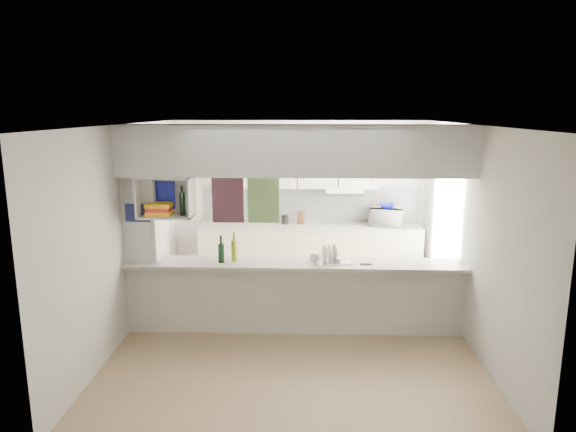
{
  "coord_description": "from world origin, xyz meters",
  "views": [
    {
      "loc": [
        0.13,
        -6.09,
        2.77
      ],
      "look_at": [
        -0.1,
        0.5,
        1.4
      ],
      "focal_mm": 32.0,
      "sensor_mm": 36.0,
      "label": 1
    }
  ],
  "objects_px": {
    "microwave": "(386,217)",
    "wine_bottles": "(228,251)",
    "bowl": "(387,206)",
    "dish_rack": "(333,255)"
  },
  "relations": [
    {
      "from": "dish_rack",
      "to": "wine_bottles",
      "type": "height_order",
      "value": "wine_bottles"
    },
    {
      "from": "microwave",
      "to": "dish_rack",
      "type": "relative_size",
      "value": 1.09
    },
    {
      "from": "bowl",
      "to": "dish_rack",
      "type": "xyz_separation_m",
      "value": [
        -0.97,
        -2.05,
        -0.24
      ]
    },
    {
      "from": "bowl",
      "to": "microwave",
      "type": "bearing_deg",
      "value": 93.31
    },
    {
      "from": "bowl",
      "to": "wine_bottles",
      "type": "xyz_separation_m",
      "value": [
        -2.27,
        -2.08,
        -0.19
      ]
    },
    {
      "from": "microwave",
      "to": "bowl",
      "type": "distance_m",
      "value": 0.18
    },
    {
      "from": "bowl",
      "to": "wine_bottles",
      "type": "height_order",
      "value": "same"
    },
    {
      "from": "dish_rack",
      "to": "wine_bottles",
      "type": "bearing_deg",
      "value": 169.18
    },
    {
      "from": "microwave",
      "to": "wine_bottles",
      "type": "distance_m",
      "value": 3.09
    },
    {
      "from": "bowl",
      "to": "wine_bottles",
      "type": "bearing_deg",
      "value": -137.45
    }
  ]
}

